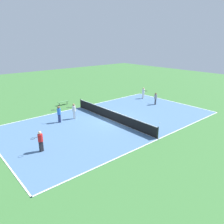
{
  "coord_description": "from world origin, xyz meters",
  "views": [
    {
      "loc": [
        -15.81,
        13.63,
        7.89
      ],
      "look_at": [
        0.0,
        0.0,
        0.9
      ],
      "focal_mm": 35.0,
      "sensor_mm": 36.0,
      "label": 1
    }
  ],
  "objects_px": {
    "player_baseline_gray": "(156,98)",
    "tennis_ball_midcourt": "(131,100)",
    "player_near_blue": "(59,113)",
    "player_near_white": "(143,92)",
    "bench": "(63,102)",
    "player_far_white": "(74,110)",
    "tennis_ball_right_alley": "(160,123)",
    "tennis_net": "(112,115)",
    "player_coach_red": "(40,140)"
  },
  "relations": [
    {
      "from": "player_near_white",
      "to": "player_baseline_gray",
      "type": "relative_size",
      "value": 1.02
    },
    {
      "from": "tennis_net",
      "to": "player_near_blue",
      "type": "bearing_deg",
      "value": 55.49
    },
    {
      "from": "player_baseline_gray",
      "to": "player_coach_red",
      "type": "distance_m",
      "value": 16.21
    },
    {
      "from": "bench",
      "to": "player_baseline_gray",
      "type": "distance_m",
      "value": 11.65
    },
    {
      "from": "player_near_white",
      "to": "tennis_ball_right_alley",
      "type": "relative_size",
      "value": 22.53
    },
    {
      "from": "player_coach_red",
      "to": "bench",
      "type": "bearing_deg",
      "value": -134.97
    },
    {
      "from": "tennis_ball_midcourt",
      "to": "tennis_net",
      "type": "bearing_deg",
      "value": 121.14
    },
    {
      "from": "player_far_white",
      "to": "player_coach_red",
      "type": "relative_size",
      "value": 1.01
    },
    {
      "from": "player_baseline_gray",
      "to": "tennis_ball_midcourt",
      "type": "distance_m",
      "value": 3.74
    },
    {
      "from": "player_near_white",
      "to": "tennis_ball_midcourt",
      "type": "height_order",
      "value": "player_near_white"
    },
    {
      "from": "player_coach_red",
      "to": "tennis_ball_midcourt",
      "type": "bearing_deg",
      "value": -167.88
    },
    {
      "from": "bench",
      "to": "tennis_ball_midcourt",
      "type": "distance_m",
      "value": 9.05
    },
    {
      "from": "player_baseline_gray",
      "to": "player_coach_red",
      "type": "relative_size",
      "value": 0.94
    },
    {
      "from": "player_near_blue",
      "to": "tennis_ball_midcourt",
      "type": "xyz_separation_m",
      "value": [
        1.31,
        -11.42,
        -0.93
      ]
    },
    {
      "from": "player_far_white",
      "to": "tennis_ball_right_alley",
      "type": "relative_size",
      "value": 23.83
    },
    {
      "from": "player_near_white",
      "to": "bench",
      "type": "bearing_deg",
      "value": -102.39
    },
    {
      "from": "player_far_white",
      "to": "player_baseline_gray",
      "type": "bearing_deg",
      "value": -160.96
    },
    {
      "from": "tennis_net",
      "to": "player_baseline_gray",
      "type": "xyz_separation_m",
      "value": [
        0.72,
        -7.86,
        0.31
      ]
    },
    {
      "from": "tennis_ball_right_alley",
      "to": "player_near_white",
      "type": "bearing_deg",
      "value": -38.67
    },
    {
      "from": "bench",
      "to": "player_baseline_gray",
      "type": "relative_size",
      "value": 0.93
    },
    {
      "from": "tennis_ball_midcourt",
      "to": "bench",
      "type": "bearing_deg",
      "value": 64.5
    },
    {
      "from": "tennis_net",
      "to": "bench",
      "type": "distance_m",
      "value": 8.25
    },
    {
      "from": "player_near_white",
      "to": "player_baseline_gray",
      "type": "height_order",
      "value": "player_near_white"
    },
    {
      "from": "player_near_blue",
      "to": "bench",
      "type": "bearing_deg",
      "value": -85.76
    },
    {
      "from": "bench",
      "to": "player_near_blue",
      "type": "relative_size",
      "value": 0.84
    },
    {
      "from": "player_near_blue",
      "to": "tennis_ball_right_alley",
      "type": "distance_m",
      "value": 9.97
    },
    {
      "from": "player_near_blue",
      "to": "player_coach_red",
      "type": "height_order",
      "value": "player_near_blue"
    },
    {
      "from": "player_near_white",
      "to": "player_baseline_gray",
      "type": "xyz_separation_m",
      "value": [
        -2.98,
        1.07,
        -0.02
      ]
    },
    {
      "from": "player_near_blue",
      "to": "player_near_white",
      "type": "bearing_deg",
      "value": -140.56
    },
    {
      "from": "player_far_white",
      "to": "tennis_ball_midcourt",
      "type": "relative_size",
      "value": 23.83
    },
    {
      "from": "player_near_white",
      "to": "tennis_ball_right_alley",
      "type": "xyz_separation_m",
      "value": [
        -7.41,
        5.93,
        -0.84
      ]
    },
    {
      "from": "player_near_blue",
      "to": "player_near_white",
      "type": "height_order",
      "value": "player_near_blue"
    },
    {
      "from": "tennis_ball_right_alley",
      "to": "tennis_ball_midcourt",
      "type": "distance_m",
      "value": 8.99
    },
    {
      "from": "player_far_white",
      "to": "player_baseline_gray",
      "type": "xyz_separation_m",
      "value": [
        -2.19,
        -10.54,
        -0.07
      ]
    },
    {
      "from": "bench",
      "to": "player_coach_red",
      "type": "relative_size",
      "value": 0.88
    },
    {
      "from": "bench",
      "to": "tennis_ball_right_alley",
      "type": "xyz_separation_m",
      "value": [
        -11.9,
        -4.07,
        -0.33
      ]
    },
    {
      "from": "player_far_white",
      "to": "bench",
      "type": "bearing_deg",
      "value": -76.2
    },
    {
      "from": "bench",
      "to": "player_baseline_gray",
      "type": "bearing_deg",
      "value": 140.15
    },
    {
      "from": "player_near_white",
      "to": "tennis_ball_midcourt",
      "type": "distance_m",
      "value": 2.1
    },
    {
      "from": "player_near_white",
      "to": "player_near_blue",
      "type": "bearing_deg",
      "value": -75.15
    },
    {
      "from": "tennis_ball_right_alley",
      "to": "player_coach_red",
      "type": "bearing_deg",
      "value": 78.88
    },
    {
      "from": "bench",
      "to": "player_near_white",
      "type": "relative_size",
      "value": 0.92
    },
    {
      "from": "player_near_white",
      "to": "player_coach_red",
      "type": "relative_size",
      "value": 0.96
    },
    {
      "from": "player_near_blue",
      "to": "player_far_white",
      "type": "relative_size",
      "value": 1.03
    },
    {
      "from": "player_near_blue",
      "to": "player_coach_red",
      "type": "relative_size",
      "value": 1.05
    },
    {
      "from": "player_far_white",
      "to": "tennis_ball_right_alley",
      "type": "xyz_separation_m",
      "value": [
        -6.63,
        -5.67,
        -0.89
      ]
    },
    {
      "from": "tennis_ball_midcourt",
      "to": "player_baseline_gray",
      "type": "bearing_deg",
      "value": -167.78
    },
    {
      "from": "tennis_net",
      "to": "player_far_white",
      "type": "distance_m",
      "value": 3.97
    },
    {
      "from": "bench",
      "to": "player_baseline_gray",
      "type": "height_order",
      "value": "player_baseline_gray"
    },
    {
      "from": "player_coach_red",
      "to": "tennis_ball_midcourt",
      "type": "distance_m",
      "value": 16.37
    }
  ]
}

